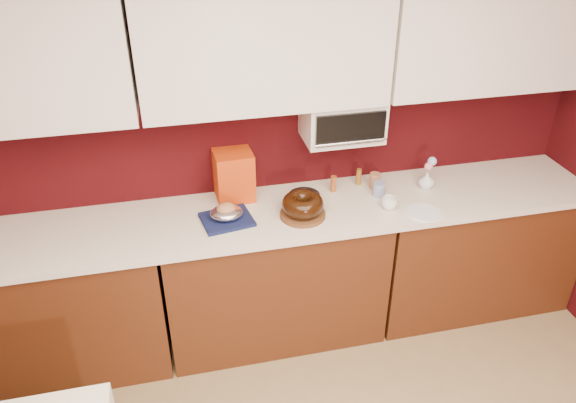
{
  "coord_description": "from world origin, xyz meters",
  "views": [
    {
      "loc": [
        -0.53,
        -0.77,
        2.63
      ],
      "look_at": [
        0.07,
        1.84,
        1.02
      ],
      "focal_mm": 35.0,
      "sensor_mm": 36.0,
      "label": 1
    }
  ],
  "objects_px": {
    "foil_ham_nest": "(226,213)",
    "blue_jar": "(379,189)",
    "flower_vase": "(427,179)",
    "bundt_cake": "(303,204)",
    "pandoro_box": "(234,175)",
    "toaster_oven": "(342,118)",
    "coffee_mug": "(389,202)"
  },
  "relations": [
    {
      "from": "pandoro_box",
      "to": "flower_vase",
      "type": "height_order",
      "value": "pandoro_box"
    },
    {
      "from": "foil_ham_nest",
      "to": "blue_jar",
      "type": "bearing_deg",
      "value": 4.67
    },
    {
      "from": "toaster_oven",
      "to": "pandoro_box",
      "type": "bearing_deg",
      "value": 175.48
    },
    {
      "from": "blue_jar",
      "to": "toaster_oven",
      "type": "bearing_deg",
      "value": 149.96
    },
    {
      "from": "pandoro_box",
      "to": "blue_jar",
      "type": "xyz_separation_m",
      "value": [
        0.85,
        -0.18,
        -0.11
      ]
    },
    {
      "from": "toaster_oven",
      "to": "bundt_cake",
      "type": "height_order",
      "value": "toaster_oven"
    },
    {
      "from": "bundt_cake",
      "to": "blue_jar",
      "type": "distance_m",
      "value": 0.52
    },
    {
      "from": "coffee_mug",
      "to": "flower_vase",
      "type": "relative_size",
      "value": 0.76
    },
    {
      "from": "foil_ham_nest",
      "to": "flower_vase",
      "type": "xyz_separation_m",
      "value": [
        1.26,
        0.1,
        0.0
      ]
    },
    {
      "from": "bundt_cake",
      "to": "blue_jar",
      "type": "height_order",
      "value": "bundt_cake"
    },
    {
      "from": "bundt_cake",
      "to": "foil_ham_nest",
      "type": "height_order",
      "value": "bundt_cake"
    },
    {
      "from": "pandoro_box",
      "to": "foil_ham_nest",
      "type": "bearing_deg",
      "value": -111.45
    },
    {
      "from": "bundt_cake",
      "to": "coffee_mug",
      "type": "relative_size",
      "value": 2.69
    },
    {
      "from": "coffee_mug",
      "to": "toaster_oven",
      "type": "bearing_deg",
      "value": 128.3
    },
    {
      "from": "foil_ham_nest",
      "to": "flower_vase",
      "type": "bearing_deg",
      "value": 4.67
    },
    {
      "from": "toaster_oven",
      "to": "bundt_cake",
      "type": "relative_size",
      "value": 1.89
    },
    {
      "from": "blue_jar",
      "to": "foil_ham_nest",
      "type": "bearing_deg",
      "value": -175.33
    },
    {
      "from": "pandoro_box",
      "to": "flower_vase",
      "type": "relative_size",
      "value": 2.57
    },
    {
      "from": "bundt_cake",
      "to": "pandoro_box",
      "type": "xyz_separation_m",
      "value": [
        -0.35,
        0.3,
        0.07
      ]
    },
    {
      "from": "bundt_cake",
      "to": "foil_ham_nest",
      "type": "relative_size",
      "value": 1.3
    },
    {
      "from": "toaster_oven",
      "to": "pandoro_box",
      "type": "distance_m",
      "value": 0.72
    },
    {
      "from": "toaster_oven",
      "to": "coffee_mug",
      "type": "distance_m",
      "value": 0.56
    },
    {
      "from": "foil_ham_nest",
      "to": "flower_vase",
      "type": "relative_size",
      "value": 1.56
    },
    {
      "from": "foil_ham_nest",
      "to": "coffee_mug",
      "type": "bearing_deg",
      "value": -4.77
    },
    {
      "from": "coffee_mug",
      "to": "blue_jar",
      "type": "xyz_separation_m",
      "value": [
        -0.0,
        0.16,
        0.0
      ]
    },
    {
      "from": "bundt_cake",
      "to": "blue_jar",
      "type": "relative_size",
      "value": 2.68
    },
    {
      "from": "blue_jar",
      "to": "flower_vase",
      "type": "height_order",
      "value": "flower_vase"
    },
    {
      "from": "foil_ham_nest",
      "to": "blue_jar",
      "type": "height_order",
      "value": "same"
    },
    {
      "from": "pandoro_box",
      "to": "flower_vase",
      "type": "bearing_deg",
      "value": -10.27
    },
    {
      "from": "pandoro_box",
      "to": "coffee_mug",
      "type": "height_order",
      "value": "pandoro_box"
    },
    {
      "from": "coffee_mug",
      "to": "blue_jar",
      "type": "relative_size",
      "value": 1.0
    },
    {
      "from": "toaster_oven",
      "to": "flower_vase",
      "type": "xyz_separation_m",
      "value": [
        0.54,
        -0.1,
        -0.42
      ]
    }
  ]
}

